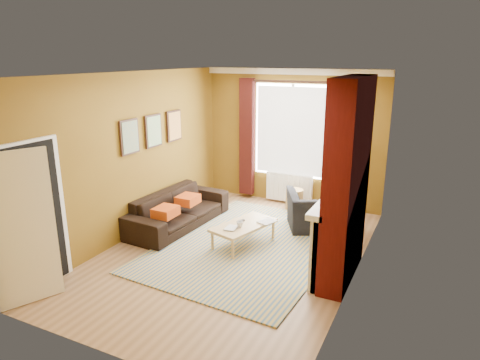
# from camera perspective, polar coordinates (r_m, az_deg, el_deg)

# --- Properties ---
(ground) EXTENTS (5.50, 5.50, 0.00)m
(ground) POSITION_cam_1_polar(r_m,az_deg,el_deg) (6.97, -0.91, -9.64)
(ground) COLOR brown
(ground) RESTS_ON ground
(room_walls) EXTENTS (3.82, 5.54, 2.83)m
(room_walls) POSITION_cam_1_polar(r_m,az_deg,el_deg) (6.48, 5.18, 1.36)
(room_walls) COLOR brown
(room_walls) RESTS_ON ground
(striped_rug) EXTENTS (2.89, 3.85, 0.02)m
(striped_rug) POSITION_cam_1_polar(r_m,az_deg,el_deg) (7.20, 1.34, -8.68)
(striped_rug) COLOR #315A87
(striped_rug) RESTS_ON ground
(sofa) EXTENTS (0.99, 2.24, 0.64)m
(sofa) POSITION_cam_1_polar(r_m,az_deg,el_deg) (7.97, -8.22, -3.89)
(sofa) COLOR black
(sofa) RESTS_ON ground
(armchair) EXTENTS (1.37, 1.31, 0.69)m
(armchair) POSITION_cam_1_polar(r_m,az_deg,el_deg) (7.85, 10.40, -4.11)
(armchair) COLOR black
(armchair) RESTS_ON ground
(coffee_table) EXTENTS (0.86, 1.24, 0.38)m
(coffee_table) POSITION_cam_1_polar(r_m,az_deg,el_deg) (7.10, 0.50, -6.18)
(coffee_table) COLOR tan
(coffee_table) RESTS_ON ground
(wicker_stool) EXTENTS (0.38, 0.38, 0.44)m
(wicker_stool) POSITION_cam_1_polar(r_m,az_deg,el_deg) (8.79, 7.27, -2.62)
(wicker_stool) COLOR #9D7A44
(wicker_stool) RESTS_ON ground
(floor_lamp) EXTENTS (0.23, 0.23, 1.53)m
(floor_lamp) POSITION_cam_1_polar(r_m,az_deg,el_deg) (8.19, 15.77, 2.67)
(floor_lamp) COLOR black
(floor_lamp) RESTS_ON ground
(book_a) EXTENTS (0.20, 0.25, 0.02)m
(book_a) POSITION_cam_1_polar(r_m,az_deg,el_deg) (6.92, -1.88, -6.32)
(book_a) COLOR #999999
(book_a) RESTS_ON coffee_table
(book_b) EXTENTS (0.31, 0.36, 0.02)m
(book_b) POSITION_cam_1_polar(r_m,az_deg,el_deg) (7.23, 3.01, -5.33)
(book_b) COLOR #999999
(book_b) RESTS_ON coffee_table
(mug) EXTENTS (0.12, 0.12, 0.10)m
(mug) POSITION_cam_1_polar(r_m,az_deg,el_deg) (6.93, -0.03, -5.95)
(mug) COLOR #999999
(mug) RESTS_ON coffee_table
(tv_remote) EXTENTS (0.11, 0.15, 0.02)m
(tv_remote) POSITION_cam_1_polar(r_m,az_deg,el_deg) (7.18, 0.11, -5.47)
(tv_remote) COLOR #232325
(tv_remote) RESTS_ON coffee_table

